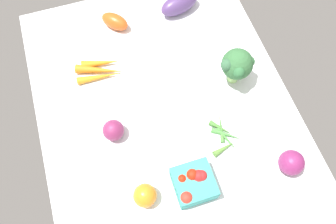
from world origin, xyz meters
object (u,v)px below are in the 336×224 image
at_px(red_onion_near_basket, 291,163).
at_px(roma_tomato, 115,21).
at_px(carrot_bunch, 100,70).
at_px(heirloom_tomato_orange, 145,196).
at_px(berry_basket, 193,183).
at_px(red_onion_center, 113,130).
at_px(eggplant, 179,4).
at_px(broccoli_head, 237,65).
at_px(okra_pile, 224,136).

xyz_separation_m(red_onion_near_basket, roma_tomato, (0.63, 0.34, -0.01)).
relative_size(carrot_bunch, roma_tomato, 1.58).
bearing_deg(red_onion_near_basket, heirloom_tomato_orange, 84.81).
bearing_deg(carrot_bunch, red_onion_near_basket, -137.12).
bearing_deg(berry_basket, carrot_bunch, 19.86).
bearing_deg(heirloom_tomato_orange, red_onion_center, 9.70).
xyz_separation_m(heirloom_tomato_orange, eggplant, (0.59, -0.29, 0.00)).
xyz_separation_m(broccoli_head, okra_pile, (-0.17, 0.10, -0.08)).
bearing_deg(broccoli_head, red_onion_center, 99.58).
bearing_deg(red_onion_near_basket, broccoli_head, 7.50).
relative_size(carrot_bunch, okra_pile, 1.15).
height_order(red_onion_center, carrot_bunch, red_onion_center).
bearing_deg(eggplant, red_onion_center, 34.66).
relative_size(red_onion_near_basket, berry_basket, 0.67).
bearing_deg(red_onion_near_basket, okra_pile, 45.54).
distance_m(red_onion_center, carrot_bunch, 0.22).
bearing_deg(broccoli_head, carrot_bunch, 68.39).
distance_m(eggplant, roma_tomato, 0.23).
relative_size(red_onion_center, eggplant, 0.43).
bearing_deg(carrot_bunch, roma_tomato, -28.61).
bearing_deg(broccoli_head, berry_basket, 140.35).
bearing_deg(eggplant, berry_basket, 59.89).
xyz_separation_m(broccoli_head, roma_tomato, (0.32, 0.30, -0.06)).
bearing_deg(broccoli_head, roma_tomato, 43.32).
relative_size(eggplant, roma_tomato, 1.45).
bearing_deg(red_onion_near_basket, carrot_bunch, 42.88).
height_order(red_onion_near_basket, broccoli_head, broccoli_head).
bearing_deg(roma_tomato, eggplant, 46.53).
relative_size(red_onion_center, broccoli_head, 0.46).
bearing_deg(red_onion_center, berry_basket, -142.04).
height_order(berry_basket, carrot_bunch, berry_basket).
height_order(berry_basket, red_onion_center, berry_basket).
height_order(red_onion_near_basket, heirloom_tomato_orange, red_onion_near_basket).
distance_m(berry_basket, broccoli_head, 0.37).
distance_m(red_onion_center, roma_tomato, 0.40).
height_order(red_onion_near_basket, roma_tomato, red_onion_near_basket).
relative_size(heirloom_tomato_orange, carrot_bunch, 0.41).
distance_m(carrot_bunch, eggplant, 0.36).
xyz_separation_m(eggplant, okra_pile, (-0.49, 0.03, -0.03)).
height_order(carrot_bunch, roma_tomato, roma_tomato).
bearing_deg(eggplant, carrot_bunch, 12.34).
relative_size(berry_basket, carrot_bunch, 0.67).
bearing_deg(eggplant, heirloom_tomato_orange, 48.63).
bearing_deg(red_onion_near_basket, berry_basket, 84.04).
relative_size(broccoli_head, roma_tomato, 1.36).
bearing_deg(roma_tomato, red_onion_near_basket, -15.19).
relative_size(berry_basket, red_onion_center, 1.69).
xyz_separation_m(berry_basket, okra_pile, (0.11, -0.13, -0.03)).
distance_m(heirloom_tomato_orange, eggplant, 0.66).
relative_size(heirloom_tomato_orange, red_onion_center, 1.02).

